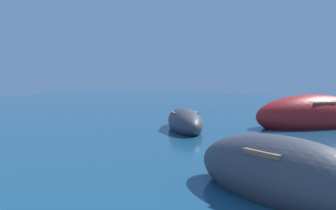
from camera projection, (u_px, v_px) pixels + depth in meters
name	position (u px, v px, depth m)	size (l,w,h in m)	color
moored_boat_0	(312.00, 115.00, 15.14)	(5.50, 5.08, 1.84)	#B21E1E
moored_boat_2	(281.00, 174.00, 6.35)	(4.11, 3.27, 1.44)	#3F3F47
moored_boat_4	(185.00, 122.00, 14.29)	(3.10, 3.99, 1.16)	#3F3F47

